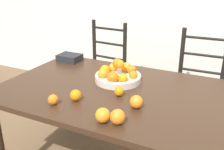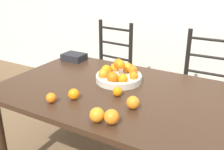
{
  "view_description": "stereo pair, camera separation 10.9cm",
  "coord_description": "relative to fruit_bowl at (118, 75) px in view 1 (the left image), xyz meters",
  "views": [
    {
      "loc": [
        0.57,
        -1.48,
        1.48
      ],
      "look_at": [
        -0.16,
        0.04,
        0.82
      ],
      "focal_mm": 42.0,
      "sensor_mm": 36.0,
      "label": 1
    },
    {
      "loc": [
        0.67,
        -1.42,
        1.48
      ],
      "look_at": [
        -0.16,
        0.04,
        0.82
      ],
      "focal_mm": 42.0,
      "sensor_mm": 36.0,
      "label": 2
    }
  ],
  "objects": [
    {
      "name": "chair_left",
      "position": [
        -0.48,
        0.67,
        -0.31
      ],
      "size": [
        0.45,
        0.43,
        1.01
      ],
      "rotation": [
        0.0,
        0.0,
        -0.08
      ],
      "color": "black",
      "rests_on": "ground_plane"
    },
    {
      "name": "orange_loose_2",
      "position": [
        -0.1,
        -0.4,
        -0.01
      ],
      "size": [
        0.07,
        0.07,
        0.07
      ],
      "color": "orange",
      "rests_on": "dining_table"
    },
    {
      "name": "orange_loose_0",
      "position": [
        -0.2,
        -0.5,
        -0.02
      ],
      "size": [
        0.06,
        0.06,
        0.06
      ],
      "color": "orange",
      "rests_on": "dining_table"
    },
    {
      "name": "dining_table",
      "position": [
        0.17,
        -0.14,
        -0.13
      ],
      "size": [
        1.82,
        1.03,
        0.74
      ],
      "color": "#382316",
      "rests_on": "ground_plane"
    },
    {
      "name": "orange_loose_3",
      "position": [
        0.17,
        -0.55,
        -0.01
      ],
      "size": [
        0.08,
        0.08,
        0.08
      ],
      "color": "orange",
      "rests_on": "dining_table"
    },
    {
      "name": "book_stack",
      "position": [
        -0.59,
        0.24,
        -0.02
      ],
      "size": [
        0.2,
        0.15,
        0.06
      ],
      "color": "#232328",
      "rests_on": "dining_table"
    },
    {
      "name": "orange_loose_1",
      "position": [
        0.27,
        -0.33,
        -0.01
      ],
      "size": [
        0.08,
        0.08,
        0.08
      ],
      "color": "orange",
      "rests_on": "dining_table"
    },
    {
      "name": "orange_loose_4",
      "position": [
        0.24,
        -0.53,
        -0.01
      ],
      "size": [
        0.08,
        0.08,
        0.08
      ],
      "color": "orange",
      "rests_on": "dining_table"
    },
    {
      "name": "chair_right",
      "position": [
        0.49,
        0.67,
        -0.31
      ],
      "size": [
        0.43,
        0.41,
        1.01
      ],
      "rotation": [
        0.0,
        0.0,
        0.02
      ],
      "color": "black",
      "rests_on": "ground_plane"
    },
    {
      "name": "orange_loose_5",
      "position": [
        0.11,
        -0.22,
        -0.02
      ],
      "size": [
        0.06,
        0.06,
        0.06
      ],
      "color": "orange",
      "rests_on": "dining_table"
    },
    {
      "name": "fruit_bowl",
      "position": [
        0.0,
        0.0,
        0.0
      ],
      "size": [
        0.34,
        0.34,
        0.17
      ],
      "color": "beige",
      "rests_on": "dining_table"
    }
  ]
}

